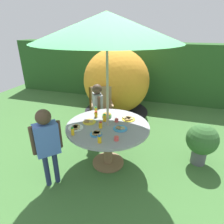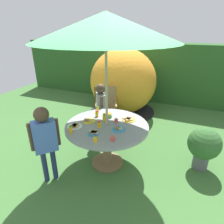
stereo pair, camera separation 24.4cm
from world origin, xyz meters
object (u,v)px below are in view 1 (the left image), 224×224
at_px(juice_bottle_center_back, 100,125).
at_px(plate_far_right, 120,128).
at_px(juice_bottle_near_right, 100,139).
at_px(juice_bottle_spot_a, 96,114).
at_px(plate_far_left, 96,134).
at_px(child_in_grey_shirt, 98,104).
at_px(plate_center_front, 76,127).
at_px(juice_bottle_back_edge, 96,110).
at_px(plate_mid_right, 128,119).
at_px(cup_near, 117,120).
at_px(cup_far, 116,138).
at_px(potted_plant, 202,141).
at_px(child_in_blue_shirt, 47,139).
at_px(dome_tent, 116,81).
at_px(snack_bowl, 107,115).
at_px(wooden_chair, 102,106).
at_px(juice_bottle_near_left, 105,118).
at_px(juice_bottle_front_edge, 73,131).
at_px(garden_table, 108,133).
at_px(plate_mid_left, 89,122).
at_px(patio_umbrella, 107,27).

bearing_deg(juice_bottle_center_back, plate_far_right, 10.41).
height_order(juice_bottle_near_right, juice_bottle_spot_a, juice_bottle_near_right).
bearing_deg(plate_far_left, child_in_grey_shirt, 110.46).
relative_size(plate_center_front, juice_bottle_back_edge, 2.11).
bearing_deg(plate_mid_right, plate_far_right, -96.57).
relative_size(cup_near, cup_far, 0.93).
bearing_deg(juice_bottle_near_right, plate_far_right, 69.50).
height_order(potted_plant, child_in_blue_shirt, child_in_blue_shirt).
xyz_separation_m(dome_tent, juice_bottle_center_back, (0.44, -2.38, -0.05)).
height_order(plate_center_front, juice_bottle_near_right, juice_bottle_near_right).
distance_m(snack_bowl, juice_bottle_near_right, 0.82).
bearing_deg(wooden_chair, child_in_blue_shirt, -117.45).
relative_size(dome_tent, snack_bowl, 13.54).
bearing_deg(child_in_blue_shirt, cup_far, -28.39).
relative_size(plate_mid_right, juice_bottle_near_left, 1.70).
bearing_deg(child_in_blue_shirt, juice_bottle_front_edge, -2.63).
distance_m(juice_bottle_near_left, cup_far, 0.62).
height_order(child_in_blue_shirt, juice_bottle_back_edge, child_in_blue_shirt).
relative_size(wooden_chair, juice_bottle_spot_a, 9.00).
bearing_deg(wooden_chair, garden_table, -90.00).
bearing_deg(juice_bottle_near_left, juice_bottle_back_edge, 133.37).
height_order(child_in_blue_shirt, plate_mid_right, child_in_blue_shirt).
height_order(plate_center_front, cup_near, cup_near).
height_order(plate_far_right, juice_bottle_front_edge, juice_bottle_front_edge).
height_order(snack_bowl, juice_bottle_near_right, juice_bottle_near_right).
distance_m(child_in_blue_shirt, plate_far_left, 0.69).
bearing_deg(plate_mid_left, potted_plant, 14.86).
height_order(plate_far_right, plate_center_front, same).
height_order(plate_mid_left, juice_bottle_near_left, juice_bottle_near_left).
bearing_deg(patio_umbrella, potted_plant, 17.91).
relative_size(potted_plant, juice_bottle_spot_a, 6.88).
xyz_separation_m(juice_bottle_front_edge, juice_bottle_spot_a, (0.09, 0.68, -0.01)).
height_order(patio_umbrella, juice_bottle_near_right, patio_umbrella).
height_order(plate_mid_right, juice_bottle_near_right, juice_bottle_near_right).
distance_m(plate_far_left, plate_center_front, 0.39).
height_order(plate_center_front, juice_bottle_center_back, juice_bottle_center_back).
bearing_deg(dome_tent, juice_bottle_front_edge, -71.02).
bearing_deg(snack_bowl, juice_bottle_front_edge, -110.96).
distance_m(plate_mid_left, juice_bottle_back_edge, 0.41).
height_order(child_in_grey_shirt, juice_bottle_spot_a, child_in_grey_shirt).
height_order(child_in_grey_shirt, cup_near, child_in_grey_shirt).
relative_size(plate_far_left, cup_far, 2.76).
distance_m(plate_far_right, juice_bottle_near_right, 0.48).
distance_m(child_in_blue_shirt, juice_bottle_back_edge, 1.14).
distance_m(child_in_blue_shirt, plate_far_right, 1.08).
bearing_deg(juice_bottle_back_edge, plate_far_left, -67.88).
bearing_deg(plate_center_front, juice_bottle_back_edge, 83.09).
height_order(snack_bowl, juice_bottle_back_edge, juice_bottle_back_edge).
bearing_deg(juice_bottle_spot_a, potted_plant, 8.05).
bearing_deg(plate_far_left, plate_mid_right, 62.01).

